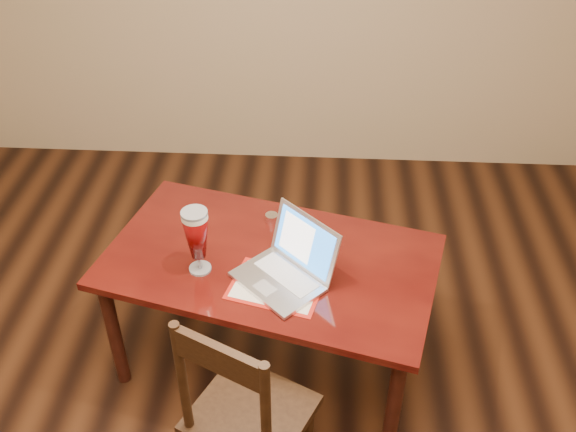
{
  "coord_description": "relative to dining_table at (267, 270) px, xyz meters",
  "views": [
    {
      "loc": [
        0.28,
        -1.57,
        2.56
      ],
      "look_at": [
        0.16,
        0.54,
        0.94
      ],
      "focal_mm": 40.0,
      "sensor_mm": 36.0,
      "label": 1
    }
  ],
  "objects": [
    {
      "name": "dining_table",
      "position": [
        0.0,
        0.0,
        0.0
      ],
      "size": [
        1.61,
        1.16,
        1.0
      ],
      "rotation": [
        0.0,
        0.0,
        -0.26
      ],
      "color": "#4B0F0A",
      "rests_on": "ground"
    },
    {
      "name": "dining_chair",
      "position": [
        -0.03,
        -0.66,
        -0.15
      ],
      "size": [
        0.56,
        0.55,
        1.01
      ],
      "rotation": [
        0.0,
        0.0,
        -0.45
      ],
      "color": "#311C0D",
      "rests_on": "ground"
    },
    {
      "name": "room_shell",
      "position": [
        -0.07,
        -0.55,
        1.14
      ],
      "size": [
        4.51,
        5.01,
        2.71
      ],
      "color": "tan",
      "rests_on": "ground"
    }
  ]
}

